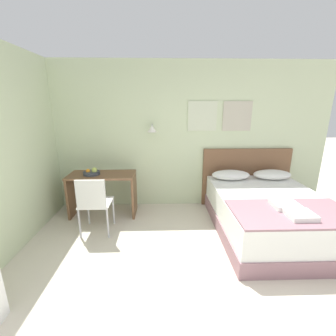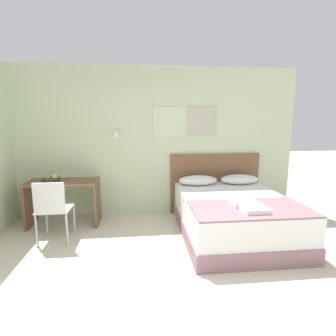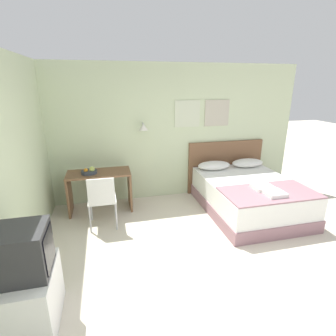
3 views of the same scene
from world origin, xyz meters
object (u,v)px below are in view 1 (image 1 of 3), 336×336
Objects in this scene: desk_chair at (94,201)px; headboard at (246,177)px; folded_towel_mid_bed at (301,215)px; pillow_right at (272,175)px; throw_blanket at (293,213)px; desk at (103,187)px; folded_towel_near_foot at (285,205)px; bed at (269,214)px; pillow_left at (231,175)px; fruit_bowl at (92,172)px.

headboard is at bearing 21.47° from desk_chair.
headboard is at bearing 89.89° from folded_towel_mid_bed.
headboard is 2.47× the size of pillow_right.
desk reaches higher than throw_blanket.
desk_chair is (-2.61, 0.73, -0.11)m from folded_towel_mid_bed.
pillow_right is 1.28m from folded_towel_near_foot.
folded_towel_near_foot is 0.35× the size of desk_chair.
pillow_right is (0.38, 0.77, 0.38)m from bed.
throw_blanket is 1.67× the size of desk_chair.
desk_chair is at bearing -158.53° from headboard.
pillow_right is 0.60× the size of desk.
pillow_left is 0.45× the size of throw_blanket.
folded_towel_mid_bed is at bearing -104.36° from pillow_right.
pillow_left is at bearing 116.21° from bed.
desk_chair reaches higher than pillow_right.
desk_chair is 3.28× the size of fruit_bowl.
throw_blanket is at bearing -23.53° from fruit_bowl.
folded_towel_near_foot and folded_towel_mid_bed have the same top height.
desk is (-2.65, -0.35, -0.04)m from headboard.
pillow_left is 0.76m from pillow_right.
folded_towel_mid_bed is at bearing -15.57° from desk_chair.
pillow_left reaches higher than folded_towel_mid_bed.
pillow_right is at bearing 75.64° from folded_towel_mid_bed.
headboard reaches higher than desk.
folded_towel_near_foot is (-0.03, -1.47, 0.10)m from headboard.
fruit_bowl is at bearing 167.15° from bed.
desk is at bearing 154.60° from throw_blanket.
pillow_left is at bearing 105.87° from folded_towel_near_foot.
fruit_bowl is (-2.80, 1.36, 0.13)m from folded_towel_mid_bed.
throw_blanket is (0.00, -0.58, 0.31)m from bed.
pillow_left is 1.54m from folded_towel_mid_bed.
bed is at bearing 90.00° from throw_blanket.
throw_blanket is 0.15m from folded_towel_near_foot.
headboard is 1.48× the size of desk.
headboard is at bearing 88.67° from folded_towel_near_foot.
desk is (-2.65, 1.26, -0.09)m from throw_blanket.
fruit_bowl is at bearing 156.47° from throw_blanket.
folded_towel_mid_bed is 3.00m from desk.
pillow_left reaches higher than throw_blanket.
fruit_bowl is (-2.81, 0.64, 0.49)m from bed.
fruit_bowl is at bearing -177.71° from pillow_right.
pillow_right reaches higher than folded_towel_near_foot.
headboard is 1.61m from throw_blanket.
bed is at bearing 89.73° from folded_towel_mid_bed.
desk_chair is (-2.23, -0.76, -0.14)m from pillow_left.
folded_towel_near_foot is at bearing 103.74° from throw_blanket.
folded_towel_near_foot is (-0.41, -1.21, -0.03)m from pillow_right.
pillow_left is 1.40m from throw_blanket.
desk reaches higher than bed.
bed is 2.97× the size of pillow_left.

